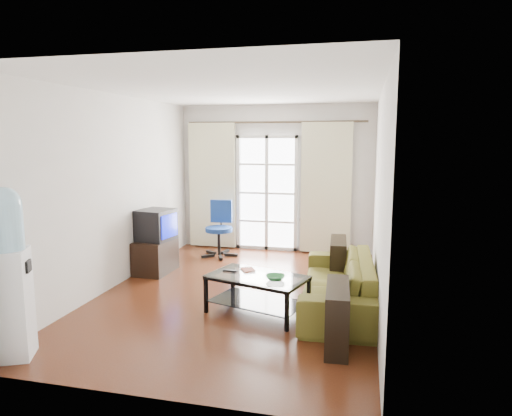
{
  "coord_description": "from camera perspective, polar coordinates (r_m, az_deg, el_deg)",
  "views": [
    {
      "loc": [
        1.61,
        -5.73,
        2.08
      ],
      "look_at": [
        0.16,
        0.35,
        1.13
      ],
      "focal_mm": 32.0,
      "sensor_mm": 36.0,
      "label": 1
    }
  ],
  "objects": [
    {
      "name": "book",
      "position": [
        5.68,
        -1.74,
        -7.79
      ],
      "size": [
        0.33,
        0.33,
        0.02
      ],
      "primitive_type": "imported",
      "rotation": [
        0.0,
        0.0,
        0.53
      ],
      "color": "#A12513",
      "rests_on": "coffee_table"
    },
    {
      "name": "task_chair",
      "position": [
        8.19,
        -4.59,
        -3.99
      ],
      "size": [
        0.74,
        0.74,
        0.99
      ],
      "rotation": [
        0.0,
        0.0,
        0.1
      ],
      "color": "black",
      "rests_on": "floor"
    },
    {
      "name": "tv_stand",
      "position": [
        7.36,
        -12.45,
        -5.88
      ],
      "size": [
        0.5,
        0.73,
        0.52
      ],
      "primitive_type": "cube",
      "rotation": [
        0.0,
        0.0,
        -0.04
      ],
      "color": "black",
      "rests_on": "floor"
    },
    {
      "name": "remote",
      "position": [
        5.67,
        -3.25,
        -7.84
      ],
      "size": [
        0.18,
        0.06,
        0.02
      ],
      "primitive_type": "cube",
      "rotation": [
        0.0,
        0.0,
        -0.04
      ],
      "color": "black",
      "rests_on": "coffee_table"
    },
    {
      "name": "curtain_left",
      "position": [
        8.72,
        -5.49,
        2.81
      ],
      "size": [
        0.9,
        0.07,
        2.35
      ],
      "primitive_type": "cube",
      "color": "beige",
      "rests_on": "curtain_rod"
    },
    {
      "name": "crt_tv",
      "position": [
        7.27,
        -12.52,
        -2.04
      ],
      "size": [
        0.59,
        0.59,
        0.48
      ],
      "rotation": [
        0.0,
        0.0,
        -0.16
      ],
      "color": "black",
      "rests_on": "tv_stand"
    },
    {
      "name": "wall_left",
      "position": [
        6.71,
        -17.28,
        2.0
      ],
      "size": [
        0.02,
        5.2,
        2.7
      ],
      "primitive_type": "cube",
      "color": "silver",
      "rests_on": "floor"
    },
    {
      "name": "curtain_rod",
      "position": [
        8.39,
        2.35,
        10.68
      ],
      "size": [
        3.3,
        0.04,
        0.04
      ],
      "primitive_type": "cylinder",
      "rotation": [
        0.0,
        1.57,
        0.0
      ],
      "color": "#4C3F2D",
      "rests_on": "wall_back"
    },
    {
      "name": "wall_back",
      "position": [
        8.52,
        2.44,
        3.71
      ],
      "size": [
        3.6,
        0.02,
        2.7
      ],
      "primitive_type": "cube",
      "color": "silver",
      "rests_on": "floor"
    },
    {
      "name": "radiator",
      "position": [
        8.45,
        7.6,
        -3.39
      ],
      "size": [
        0.64,
        0.12,
        0.64
      ],
      "primitive_type": "cube",
      "color": "#9C9C9F",
      "rests_on": "floor"
    },
    {
      "name": "bowl",
      "position": [
        5.34,
        2.44,
        -8.69
      ],
      "size": [
        0.3,
        0.3,
        0.06
      ],
      "primitive_type": "imported",
      "rotation": [
        0.0,
        0.0,
        0.17
      ],
      "color": "#328B37",
      "rests_on": "coffee_table"
    },
    {
      "name": "ceiling",
      "position": [
        5.99,
        -2.38,
        14.58
      ],
      "size": [
        5.2,
        5.2,
        0.0
      ],
      "primitive_type": "plane",
      "rotation": [
        3.14,
        0.0,
        0.0
      ],
      "color": "white",
      "rests_on": "wall_back"
    },
    {
      "name": "curtain_right",
      "position": [
        8.28,
        8.74,
        2.44
      ],
      "size": [
        0.9,
        0.07,
        2.35
      ],
      "primitive_type": "cube",
      "color": "beige",
      "rests_on": "curtain_rod"
    },
    {
      "name": "coffee_table",
      "position": [
        5.54,
        0.16,
        -10.1
      ],
      "size": [
        1.28,
        0.95,
        0.46
      ],
      "rotation": [
        0.0,
        0.0,
        -0.29
      ],
      "color": "silver",
      "rests_on": "floor"
    },
    {
      "name": "wall_right",
      "position": [
        5.78,
        15.15,
        1.08
      ],
      "size": [
        0.02,
        5.2,
        2.7
      ],
      "primitive_type": "cube",
      "color": "silver",
      "rests_on": "floor"
    },
    {
      "name": "floor",
      "position": [
        6.31,
        -2.22,
        -10.63
      ],
      "size": [
        5.2,
        5.2,
        0.0
      ],
      "primitive_type": "plane",
      "color": "#552714",
      "rests_on": "ground"
    },
    {
      "name": "french_door",
      "position": [
        8.52,
        1.36,
        1.86
      ],
      "size": [
        1.16,
        0.06,
        2.15
      ],
      "color": "white",
      "rests_on": "wall_back"
    },
    {
      "name": "water_cooler",
      "position": [
        4.88,
        -28.56,
        -6.87
      ],
      "size": [
        0.45,
        0.45,
        1.65
      ],
      "rotation": [
        0.0,
        0.0,
        0.44
      ],
      "color": "white",
      "rests_on": "floor"
    },
    {
      "name": "wall_front",
      "position": [
        3.6,
        -13.57,
        -3.32
      ],
      "size": [
        3.6,
        0.02,
        2.7
      ],
      "primitive_type": "cube",
      "color": "silver",
      "rests_on": "floor"
    },
    {
      "name": "sofa",
      "position": [
        5.82,
        10.16,
        -9.15
      ],
      "size": [
        2.24,
        1.07,
        0.63
      ],
      "primitive_type": "imported",
      "rotation": [
        0.0,
        0.0,
        -1.52
      ],
      "color": "brown",
      "rests_on": "floor"
    }
  ]
}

